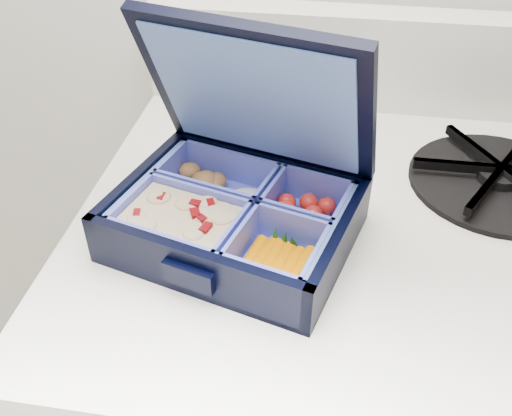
# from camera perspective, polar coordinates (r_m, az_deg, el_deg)

# --- Properties ---
(bento_box) EXTENTS (0.26, 0.22, 0.05)m
(bento_box) POSITION_cam_1_polar(r_m,az_deg,el_deg) (0.55, -2.13, -1.00)
(bento_box) COLOR black
(bento_box) RESTS_ON stove
(burner_grate) EXTENTS (0.20, 0.20, 0.03)m
(burner_grate) POSITION_cam_1_polar(r_m,az_deg,el_deg) (0.69, 23.21, 3.15)
(burner_grate) COLOR black
(burner_grate) RESTS_ON stove
(burner_grate_rear) EXTENTS (0.16, 0.16, 0.02)m
(burner_grate_rear) POSITION_cam_1_polar(r_m,az_deg,el_deg) (0.76, -0.67, 9.54)
(burner_grate_rear) COLOR black
(burner_grate_rear) RESTS_ON stove
(fork) EXTENTS (0.10, 0.19, 0.01)m
(fork) POSITION_cam_1_polar(r_m,az_deg,el_deg) (0.66, 1.75, 3.87)
(fork) COLOR #A4A3BE
(fork) RESTS_ON stove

